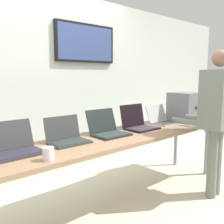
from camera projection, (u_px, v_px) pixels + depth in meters
The scene contains 12 objects.
ground at pixel (110, 206), 2.74m from camera, with size 8.00×8.00×0.04m, color beige.
back_wall at pixel (55, 85), 3.40m from camera, with size 8.00×0.11×2.45m.
workbench at pixel (110, 141), 2.63m from camera, with size 3.32×0.70×0.74m.
equipment_box at pixel (184, 106), 3.57m from camera, with size 0.37×0.37×0.39m.
laptop_station_1 at pixel (15, 146), 2.06m from camera, with size 0.38×0.33×0.25m.
laptop_station_2 at pixel (67, 137), 2.39m from camera, with size 0.37×0.29×0.24m.
laptop_station_3 at pixel (108, 129), 2.70m from camera, with size 0.37×0.36×0.26m.
laptop_station_4 at pixel (138, 123), 3.02m from camera, with size 0.37×0.33×0.28m.
laptop_station_5 at pixel (162, 119), 3.35m from camera, with size 0.35×0.34×0.23m.
person at pixel (217, 110), 2.81m from camera, with size 0.46×0.61×1.64m.
coffee_mug at pixel (48, 154), 1.89m from camera, with size 0.09×0.09×0.10m.
paper_sheet at pixel (189, 124), 3.30m from camera, with size 0.26×0.33×0.00m.
Camera 1 is at (-1.69, -1.93, 1.37)m, focal length 40.97 mm.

